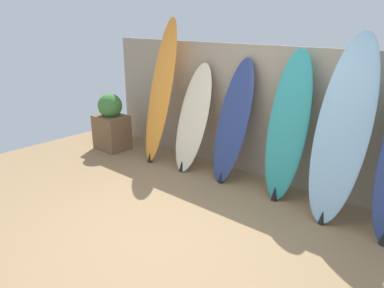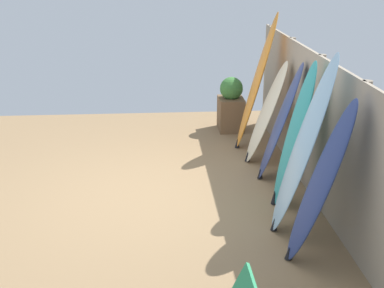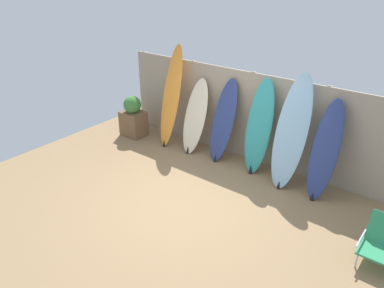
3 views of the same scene
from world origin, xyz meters
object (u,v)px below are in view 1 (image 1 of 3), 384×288
(surfboard_cream_1, at_px, (193,119))
(surfboard_teal_3, at_px, (288,127))
(surfboard_navy_2, at_px, (233,122))
(surfboard_skyblue_4, at_px, (342,130))
(planter_box, at_px, (111,124))
(surfboard_orange_0, at_px, (161,92))

(surfboard_cream_1, bearing_deg, surfboard_teal_3, 1.21)
(surfboard_navy_2, xyz_separation_m, surfboard_skyblue_4, (1.47, -0.10, 0.19))
(surfboard_navy_2, xyz_separation_m, planter_box, (-2.25, -0.33, -0.37))
(surfboard_skyblue_4, distance_m, planter_box, 3.77)
(surfboard_navy_2, bearing_deg, surfboard_orange_0, -176.21)
(surfboard_cream_1, distance_m, planter_box, 1.64)
(surfboard_orange_0, xyz_separation_m, surfboard_skyblue_4, (2.76, -0.01, -0.07))
(surfboard_cream_1, distance_m, surfboard_teal_3, 1.48)
(surfboard_orange_0, height_order, surfboard_navy_2, surfboard_orange_0)
(planter_box, bearing_deg, surfboard_orange_0, 14.18)
(surfboard_cream_1, bearing_deg, planter_box, -169.98)
(surfboard_orange_0, bearing_deg, planter_box, -165.82)
(surfboard_navy_2, bearing_deg, surfboard_skyblue_4, -3.80)
(surfboard_navy_2, relative_size, surfboard_teal_3, 0.91)
(surfboard_cream_1, relative_size, surfboard_skyblue_4, 0.76)
(surfboard_orange_0, height_order, surfboard_cream_1, surfboard_orange_0)
(surfboard_orange_0, height_order, surfboard_teal_3, surfboard_orange_0)
(surfboard_teal_3, distance_m, surfboard_skyblue_4, 0.68)
(surfboard_orange_0, xyz_separation_m, surfboard_teal_3, (2.09, 0.07, -0.17))
(surfboard_navy_2, relative_size, surfboard_skyblue_4, 0.81)
(surfboard_navy_2, distance_m, surfboard_skyblue_4, 1.49)
(surfboard_orange_0, relative_size, planter_box, 2.27)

